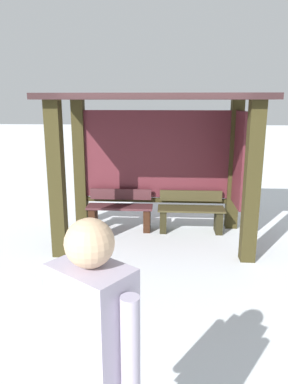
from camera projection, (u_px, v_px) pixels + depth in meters
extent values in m
plane|color=white|center=(154.00, 239.00, 6.28)|extent=(60.00, 60.00, 0.00)
cube|color=#352F16|center=(57.00, 181.00, 5.37)|extent=(0.21, 0.21, 2.35)
cube|color=#352F16|center=(252.00, 184.00, 5.19)|extent=(0.21, 0.21, 2.35)
cube|color=#352F16|center=(80.00, 164.00, 6.79)|extent=(0.21, 0.21, 2.35)
cube|color=#352F16|center=(234.00, 166.00, 6.61)|extent=(0.21, 0.21, 2.35)
cube|color=#311D1F|center=(155.00, 97.00, 5.69)|extent=(3.37, 1.98, 0.09)
cube|color=#59222A|center=(156.00, 155.00, 6.65)|extent=(2.64, 0.08, 1.60)
cube|color=#352F16|center=(156.00, 200.00, 6.84)|extent=(2.64, 0.06, 0.08)
cube|color=#59222A|center=(240.00, 160.00, 6.10)|extent=(0.08, 0.81, 1.60)
cube|color=#4A262A|center=(120.00, 207.00, 6.63)|extent=(1.20, 0.36, 0.04)
cube|color=#4A262A|center=(121.00, 194.00, 6.73)|extent=(1.14, 0.04, 0.20)
cube|color=#321B0F|center=(147.00, 220.00, 6.66)|extent=(0.12, 0.30, 0.43)
cube|color=#321B0F|center=(93.00, 218.00, 6.72)|extent=(0.12, 0.30, 0.43)
cube|color=#403A20|center=(191.00, 209.00, 6.55)|extent=(1.20, 0.41, 0.03)
cube|color=#403A20|center=(191.00, 196.00, 6.68)|extent=(1.14, 0.04, 0.20)
cube|color=black|center=(218.00, 221.00, 6.57)|extent=(0.12, 0.35, 0.42)
cube|color=black|center=(163.00, 220.00, 6.64)|extent=(0.12, 0.35, 0.42)
cube|color=#B0A6BD|center=(93.00, 330.00, 1.81)|extent=(0.48, 0.44, 0.70)
sphere|color=#D2AB85|center=(90.00, 243.00, 1.69)|extent=(0.24, 0.24, 0.24)
cylinder|color=#B0A6BD|center=(62.00, 318.00, 1.97)|extent=(0.13, 0.13, 0.63)
cylinder|color=#B0A6BD|center=(131.00, 358.00, 1.66)|extent=(0.13, 0.13, 0.63)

